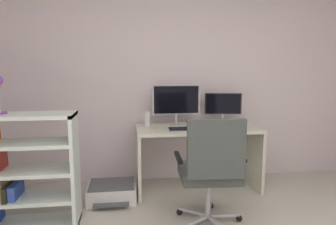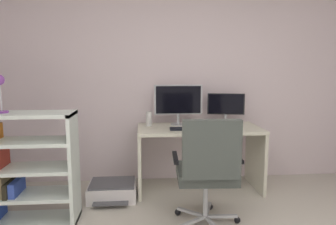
{
  "view_description": "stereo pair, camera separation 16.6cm",
  "coord_description": "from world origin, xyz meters",
  "px_view_note": "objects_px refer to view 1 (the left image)",
  "views": [
    {
      "loc": [
        -0.68,
        -1.31,
        1.44
      ],
      "look_at": [
        -0.26,
        1.85,
        0.97
      ],
      "focal_mm": 33.0,
      "sensor_mm": 36.0,
      "label": 1
    },
    {
      "loc": [
        -0.52,
        -1.32,
        1.44
      ],
      "look_at": [
        -0.26,
        1.85,
        0.97
      ],
      "focal_mm": 33.0,
      "sensor_mm": 36.0,
      "label": 2
    }
  ],
  "objects_px": {
    "monitor_secondary": "(223,105)",
    "keyboard": "(184,129)",
    "office_chair": "(211,167)",
    "printer": "(112,192)",
    "desk": "(197,144)",
    "monitor_main": "(176,101)",
    "bookshelf": "(10,173)",
    "desktop_speaker": "(147,119)",
    "computer_mouse": "(207,127)"
  },
  "relations": [
    {
      "from": "monitor_secondary",
      "to": "bookshelf",
      "type": "distance_m",
      "value": 2.4
    },
    {
      "from": "monitor_main",
      "to": "printer",
      "type": "height_order",
      "value": "monitor_main"
    },
    {
      "from": "bookshelf",
      "to": "monitor_main",
      "type": "bearing_deg",
      "value": 27.25
    },
    {
      "from": "keyboard",
      "to": "computer_mouse",
      "type": "relative_size",
      "value": 3.4
    },
    {
      "from": "desk",
      "to": "keyboard",
      "type": "xyz_separation_m",
      "value": [
        -0.18,
        -0.13,
        0.21
      ]
    },
    {
      "from": "monitor_secondary",
      "to": "office_chair",
      "type": "relative_size",
      "value": 0.43
    },
    {
      "from": "computer_mouse",
      "to": "printer",
      "type": "distance_m",
      "value": 1.26
    },
    {
      "from": "keyboard",
      "to": "bookshelf",
      "type": "relative_size",
      "value": 0.33
    },
    {
      "from": "monitor_secondary",
      "to": "computer_mouse",
      "type": "xyz_separation_m",
      "value": [
        -0.28,
        -0.3,
        -0.21
      ]
    },
    {
      "from": "office_chair",
      "to": "printer",
      "type": "distance_m",
      "value": 1.25
    },
    {
      "from": "desk",
      "to": "bookshelf",
      "type": "xyz_separation_m",
      "value": [
        -1.85,
        -0.67,
        -0.04
      ]
    },
    {
      "from": "desk",
      "to": "keyboard",
      "type": "relative_size",
      "value": 4.17
    },
    {
      "from": "monitor_secondary",
      "to": "keyboard",
      "type": "bearing_deg",
      "value": -150.6
    },
    {
      "from": "office_chair",
      "to": "monitor_secondary",
      "type": "bearing_deg",
      "value": 67.89
    },
    {
      "from": "monitor_secondary",
      "to": "printer",
      "type": "xyz_separation_m",
      "value": [
        -1.35,
        -0.38,
        -0.88
      ]
    },
    {
      "from": "monitor_secondary",
      "to": "desktop_speaker",
      "type": "xyz_separation_m",
      "value": [
        -0.93,
        -0.05,
        -0.14
      ]
    },
    {
      "from": "desk",
      "to": "bookshelf",
      "type": "bearing_deg",
      "value": -160.14
    },
    {
      "from": "desktop_speaker",
      "to": "printer",
      "type": "relative_size",
      "value": 0.33
    },
    {
      "from": "keyboard",
      "to": "desktop_speaker",
      "type": "relative_size",
      "value": 2.0
    },
    {
      "from": "office_chair",
      "to": "printer",
      "type": "bearing_deg",
      "value": 141.2
    },
    {
      "from": "desktop_speaker",
      "to": "computer_mouse",
      "type": "bearing_deg",
      "value": -20.85
    },
    {
      "from": "monitor_secondary",
      "to": "printer",
      "type": "relative_size",
      "value": 0.85
    },
    {
      "from": "monitor_main",
      "to": "office_chair",
      "type": "relative_size",
      "value": 0.56
    },
    {
      "from": "monitor_main",
      "to": "desktop_speaker",
      "type": "bearing_deg",
      "value": -172.33
    },
    {
      "from": "monitor_main",
      "to": "bookshelf",
      "type": "height_order",
      "value": "monitor_main"
    },
    {
      "from": "desk",
      "to": "printer",
      "type": "relative_size",
      "value": 2.73
    },
    {
      "from": "desktop_speaker",
      "to": "office_chair",
      "type": "relative_size",
      "value": 0.17
    },
    {
      "from": "monitor_main",
      "to": "office_chair",
      "type": "distance_m",
      "value": 1.2
    },
    {
      "from": "computer_mouse",
      "to": "bookshelf",
      "type": "bearing_deg",
      "value": -159.65
    },
    {
      "from": "computer_mouse",
      "to": "desk",
      "type": "bearing_deg",
      "value": 126.19
    },
    {
      "from": "monitor_main",
      "to": "bookshelf",
      "type": "relative_size",
      "value": 0.56
    },
    {
      "from": "computer_mouse",
      "to": "desktop_speaker",
      "type": "height_order",
      "value": "desktop_speaker"
    },
    {
      "from": "computer_mouse",
      "to": "printer",
      "type": "xyz_separation_m",
      "value": [
        -1.07,
        -0.08,
        -0.67
      ]
    },
    {
      "from": "monitor_main",
      "to": "computer_mouse",
      "type": "height_order",
      "value": "monitor_main"
    },
    {
      "from": "monitor_main",
      "to": "office_chair",
      "type": "xyz_separation_m",
      "value": [
        0.14,
        -1.1,
        -0.47
      ]
    },
    {
      "from": "keyboard",
      "to": "printer",
      "type": "relative_size",
      "value": 0.66
    },
    {
      "from": "desk",
      "to": "printer",
      "type": "xyz_separation_m",
      "value": [
        -0.99,
        -0.21,
        -0.45
      ]
    },
    {
      "from": "computer_mouse",
      "to": "bookshelf",
      "type": "relative_size",
      "value": 0.1
    },
    {
      "from": "monitor_main",
      "to": "monitor_secondary",
      "type": "relative_size",
      "value": 1.31
    },
    {
      "from": "computer_mouse",
      "to": "monitor_secondary",
      "type": "bearing_deg",
      "value": 51.91
    },
    {
      "from": "bookshelf",
      "to": "printer",
      "type": "relative_size",
      "value": 2.0
    },
    {
      "from": "keyboard",
      "to": "desktop_speaker",
      "type": "bearing_deg",
      "value": 149.45
    },
    {
      "from": "desktop_speaker",
      "to": "bookshelf",
      "type": "height_order",
      "value": "bookshelf"
    },
    {
      "from": "monitor_secondary",
      "to": "bookshelf",
      "type": "xyz_separation_m",
      "value": [
        -2.2,
        -0.84,
        -0.47
      ]
    },
    {
      "from": "desktop_speaker",
      "to": "bookshelf",
      "type": "xyz_separation_m",
      "value": [
        -1.27,
        -0.79,
        -0.33
      ]
    },
    {
      "from": "desk",
      "to": "printer",
      "type": "height_order",
      "value": "desk"
    },
    {
      "from": "monitor_secondary",
      "to": "office_chair",
      "type": "distance_m",
      "value": 1.25
    },
    {
      "from": "computer_mouse",
      "to": "office_chair",
      "type": "xyz_separation_m",
      "value": [
        -0.17,
        -0.8,
        -0.19
      ]
    },
    {
      "from": "office_chair",
      "to": "bookshelf",
      "type": "relative_size",
      "value": 0.99
    },
    {
      "from": "office_chair",
      "to": "printer",
      "type": "xyz_separation_m",
      "value": [
        -0.9,
        0.72,
        -0.48
      ]
    }
  ]
}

